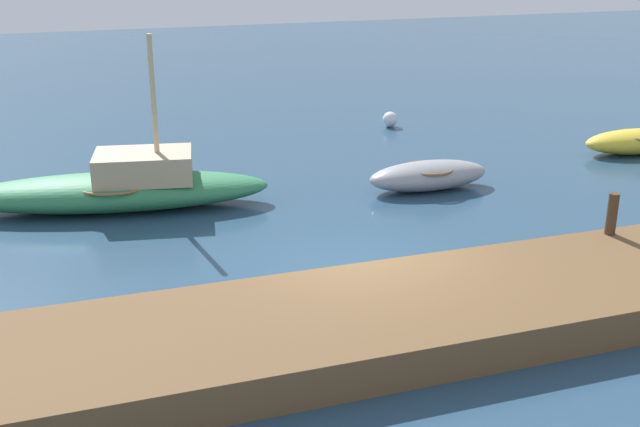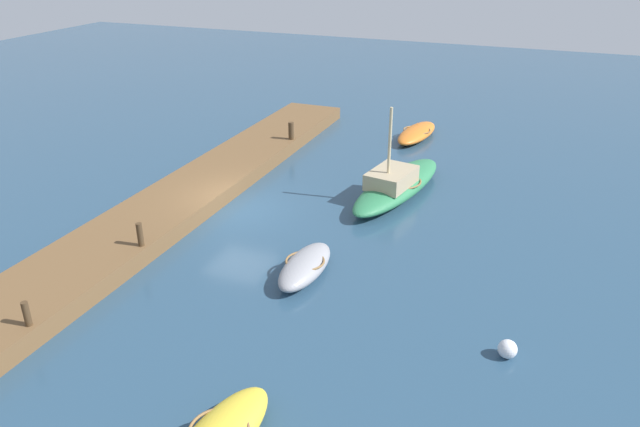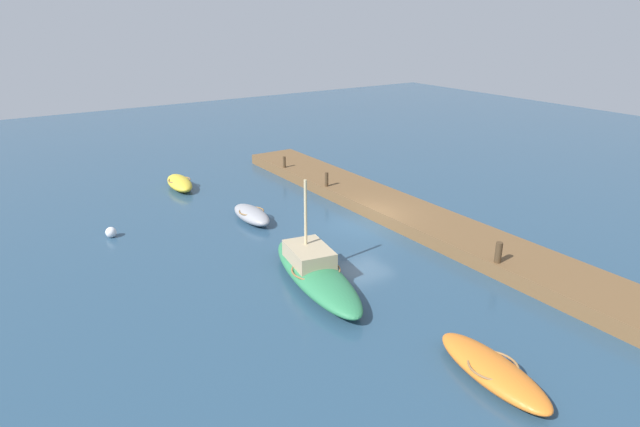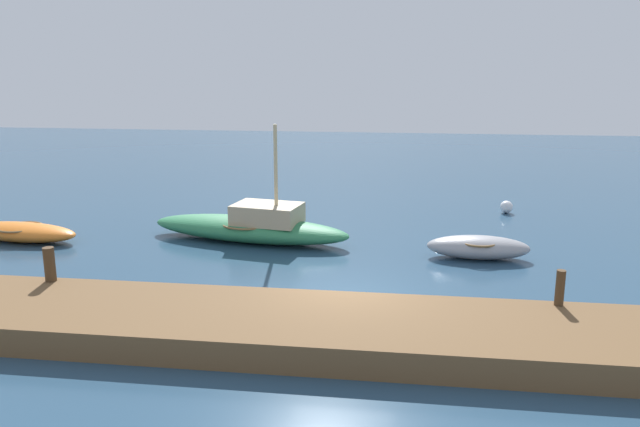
{
  "view_description": "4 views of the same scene",
  "coord_description": "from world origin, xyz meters",
  "px_view_note": "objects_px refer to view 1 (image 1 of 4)",
  "views": [
    {
      "loc": [
        -5.04,
        -12.55,
        6.09
      ],
      "look_at": [
        0.05,
        2.26,
        0.51
      ],
      "focal_mm": 44.57,
      "sensor_mm": 36.0,
      "label": 1
    },
    {
      "loc": [
        19.05,
        11.1,
        10.09
      ],
      "look_at": [
        1.47,
        4.1,
        1.2
      ],
      "focal_mm": 33.98,
      "sensor_mm": 36.0,
      "label": 2
    },
    {
      "loc": [
        -19.75,
        15.86,
        10.03
      ],
      "look_at": [
        1.34,
        1.83,
        0.6
      ],
      "focal_mm": 30.6,
      "sensor_mm": 36.0,
      "label": 3
    },
    {
      "loc": [
        1.32,
        -14.7,
        5.82
      ],
      "look_at": [
        -1.22,
        4.01,
        1.38
      ],
      "focal_mm": 35.32,
      "sensor_mm": 36.0,
      "label": 4
    }
  ],
  "objects_px": {
    "dinghy_grey": "(428,175)",
    "marker_buoy": "(390,119)",
    "sailboat_green": "(120,187)",
    "mooring_post_mid_west": "(612,214)",
    "rowboat_yellow": "(638,141)"
  },
  "relations": [
    {
      "from": "dinghy_grey",
      "to": "rowboat_yellow",
      "type": "bearing_deg",
      "value": 9.12
    },
    {
      "from": "rowboat_yellow",
      "to": "dinghy_grey",
      "type": "bearing_deg",
      "value": -165.35
    },
    {
      "from": "dinghy_grey",
      "to": "marker_buoy",
      "type": "relative_size",
      "value": 6.23
    },
    {
      "from": "sailboat_green",
      "to": "rowboat_yellow",
      "type": "bearing_deg",
      "value": 10.62
    },
    {
      "from": "rowboat_yellow",
      "to": "marker_buoy",
      "type": "bearing_deg",
      "value": 141.55
    },
    {
      "from": "sailboat_green",
      "to": "dinghy_grey",
      "type": "bearing_deg",
      "value": 2.45
    },
    {
      "from": "dinghy_grey",
      "to": "marker_buoy",
      "type": "distance_m",
      "value": 6.72
    },
    {
      "from": "dinghy_grey",
      "to": "mooring_post_mid_west",
      "type": "distance_m",
      "value": 5.56
    },
    {
      "from": "rowboat_yellow",
      "to": "sailboat_green",
      "type": "height_order",
      "value": "sailboat_green"
    },
    {
      "from": "dinghy_grey",
      "to": "sailboat_green",
      "type": "relative_size",
      "value": 0.43
    },
    {
      "from": "mooring_post_mid_west",
      "to": "marker_buoy",
      "type": "relative_size",
      "value": 1.61
    },
    {
      "from": "marker_buoy",
      "to": "mooring_post_mid_west",
      "type": "bearing_deg",
      "value": -93.13
    },
    {
      "from": "sailboat_green",
      "to": "mooring_post_mid_west",
      "type": "relative_size",
      "value": 8.95
    },
    {
      "from": "dinghy_grey",
      "to": "rowboat_yellow",
      "type": "relative_size",
      "value": 0.92
    },
    {
      "from": "mooring_post_mid_west",
      "to": "rowboat_yellow",
      "type": "bearing_deg",
      "value": 46.77
    }
  ]
}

